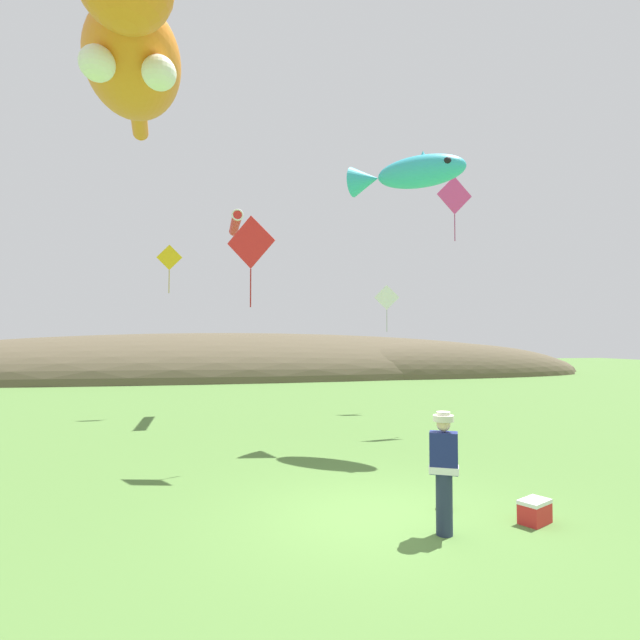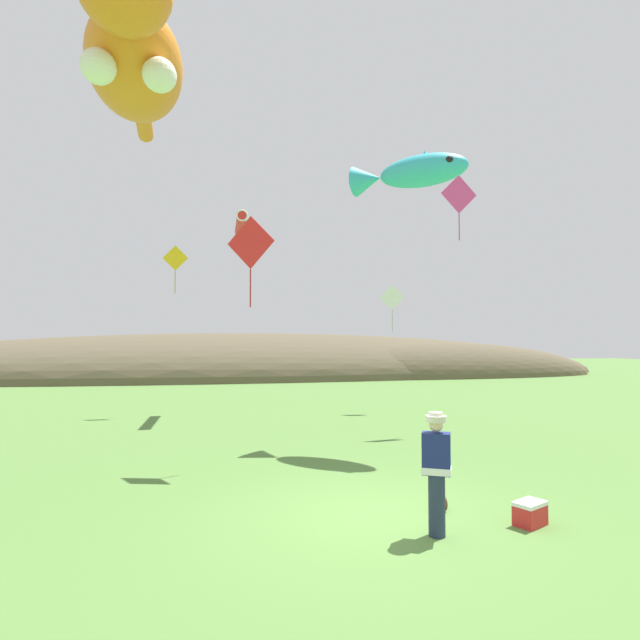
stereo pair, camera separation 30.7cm
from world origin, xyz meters
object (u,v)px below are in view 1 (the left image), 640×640
Objects in this scene: kite_diamond_white at (387,298)px; kite_diamond_pink at (454,196)px; kite_tube_streamer at (235,223)px; kite_diamond_gold at (169,258)px; kite_giant_cat at (132,53)px; kite_diamond_red at (251,243)px; festival_attendant at (444,468)px; kite_fish_windsock at (408,173)px; kite_spool at (445,502)px; picnic_cooler at (535,511)px.

kite_diamond_pink is at bearing -78.64° from kite_diamond_white.
kite_tube_streamer is 2.92m from kite_diamond_gold.
kite_diamond_red is at bearing -19.10° from kite_giant_cat.
kite_tube_streamer is at bearing 99.49° from festival_attendant.
festival_attendant is at bearing -109.60° from kite_fish_windsock.
kite_giant_cat is at bearing -93.74° from kite_diamond_gold.
kite_spool is 0.13× the size of kite_diamond_gold.
kite_giant_cat is (-6.72, 5.78, 9.63)m from picnic_cooler.
kite_diamond_gold is at bearing 163.93° from kite_tube_streamer.
festival_attendant is at bearing -120.11° from kite_diamond_pink.
festival_attendant is at bearing -107.75° from kite_diamond_white.
festival_attendant is 1.76m from picnic_cooler.
kite_diamond_red is (-6.28, -7.45, 0.55)m from kite_diamond_white.
kite_diamond_white is (6.10, -0.47, -2.83)m from kite_tube_streamer.
picnic_cooler is 0.30× the size of kite_diamond_white.
festival_attendant is 11.65m from kite_diamond_pink.
festival_attendant is 3.05× the size of picnic_cooler.
kite_fish_windsock is at bearing 72.14° from kite_spool.
kite_spool is 12.67m from kite_diamond_white.
kite_diamond_gold is at bearing 104.98° from kite_diamond_red.
kite_fish_windsock is (2.22, 6.25, 6.60)m from festival_attendant.
picnic_cooler is 13.08m from kite_giant_cat.
kite_giant_cat is at bearing -177.08° from kite_fish_windsock.
picnic_cooler is 0.27× the size of kite_diamond_pink.
festival_attendant is at bearing -80.51° from kite_tube_streamer.
kite_fish_windsock reaches higher than kite_tube_streamer.
kite_diamond_gold is (-4.64, 13.54, 5.09)m from festival_attendant.
kite_giant_cat is 7.94m from kite_tube_streamer.
kite_diamond_red is at bearing -75.02° from kite_diamond_gold.
festival_attendant is 0.93× the size of kite_diamond_gold.
kite_diamond_white is at bearing -4.37° from kite_tube_streamer.
picnic_cooler is at bearing -40.67° from kite_spool.
kite_tube_streamer is at bearing 146.53° from kite_diamond_pink.
kite_spool is at bearing -77.27° from kite_tube_streamer.
kite_tube_streamer is 6.74m from kite_diamond_white.
kite_fish_windsock is 3.24m from kite_diamond_pink.
kite_diamond_white is 0.88× the size of kite_diamond_pink.
kite_diamond_gold is (-2.50, 0.72, -1.34)m from kite_tube_streamer.
festival_attendant is 0.82× the size of kite_diamond_red.
kite_tube_streamer is (-2.14, 12.82, 6.43)m from festival_attendant.
kite_diamond_red is (-4.55, -1.35, -2.46)m from kite_fish_windsock.
kite_diamond_gold reaches higher than kite_spool.
kite_diamond_pink is (2.55, 1.99, 0.10)m from kite_fish_windsock.
kite_giant_cat is at bearing 160.90° from kite_diamond_red.
kite_fish_windsock is 1.45× the size of kite_diamond_red.
kite_spool is 9.26m from kite_fish_windsock.
kite_giant_cat is 10.42m from kite_diamond_pink.
kite_diamond_pink is (4.78, 8.24, 6.70)m from festival_attendant.
kite_giant_cat reaches higher than kite_diamond_pink.
kite_fish_windsock is at bearing 83.98° from picnic_cooler.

